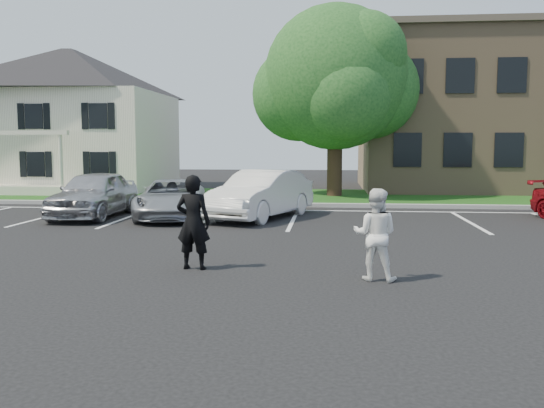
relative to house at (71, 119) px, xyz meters
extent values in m
plane|color=black|center=(13.00, -19.97, -3.83)|extent=(90.00, 90.00, 0.00)
cube|color=gray|center=(13.00, -7.97, -3.75)|extent=(40.00, 0.30, 0.15)
cube|color=#1B4A17|center=(13.00, -3.97, -3.79)|extent=(44.00, 8.00, 0.08)
cube|color=white|center=(4.60, -11.97, -3.82)|extent=(0.12, 5.20, 0.01)
cube|color=white|center=(7.40, -11.97, -3.82)|extent=(0.12, 5.20, 0.01)
cube|color=white|center=(10.20, -11.97, -3.82)|extent=(0.12, 5.20, 0.01)
cube|color=white|center=(13.00, -11.97, -3.82)|extent=(0.12, 5.20, 0.01)
cube|color=white|center=(15.80, -11.97, -3.82)|extent=(0.12, 5.20, 0.01)
cube|color=white|center=(18.60, -11.97, -3.82)|extent=(0.12, 5.20, 0.01)
cube|color=white|center=(14.40, -9.27, -3.82)|extent=(34.00, 0.12, 0.01)
cube|color=beige|center=(0.00, 0.03, -1.23)|extent=(10.00, 8.00, 5.20)
pyramid|color=black|center=(0.00, 0.03, 2.57)|extent=(10.30, 8.24, 2.40)
cube|color=beige|center=(0.00, -4.27, -3.58)|extent=(4.00, 1.60, 0.50)
cylinder|color=beige|center=(1.70, -4.87, -2.48)|extent=(0.18, 0.18, 2.70)
cube|color=beige|center=(0.00, -4.87, -0.83)|extent=(4.20, 0.25, 0.20)
cube|color=black|center=(0.00, -3.99, -2.33)|extent=(0.90, 0.06, 1.20)
cube|color=black|center=(0.00, -3.99, -0.03)|extent=(0.90, 0.06, 1.20)
cube|color=black|center=(-0.65, -3.99, -2.33)|extent=(0.32, 0.05, 1.25)
cube|color=black|center=(0.65, -3.99, -2.33)|extent=(0.32, 0.05, 1.25)
cube|color=black|center=(17.80, -3.00, -1.63)|extent=(1.30, 0.06, 1.60)
cube|color=black|center=(17.80, -3.00, 1.77)|extent=(1.30, 0.06, 1.60)
cube|color=black|center=(20.10, -3.00, -1.63)|extent=(1.30, 0.06, 1.60)
cube|color=black|center=(20.10, -3.00, 1.77)|extent=(1.30, 0.06, 1.60)
cube|color=black|center=(22.40, -3.00, -1.63)|extent=(1.30, 0.06, 1.60)
cube|color=black|center=(22.40, -3.00, 1.77)|extent=(1.30, 0.06, 1.60)
cylinder|color=black|center=(14.40, -3.64, -2.23)|extent=(0.70, 0.70, 3.20)
sphere|color=#17451A|center=(14.40, -3.64, 1.67)|extent=(6.60, 6.60, 6.60)
sphere|color=#17451A|center=(16.00, -2.94, 1.17)|extent=(4.60, 4.60, 4.60)
sphere|color=#17451A|center=(12.70, -3.24, 0.97)|extent=(4.40, 4.40, 4.40)
sphere|color=#17451A|center=(14.80, -5.14, 0.77)|extent=(4.00, 4.00, 4.00)
sphere|color=#17451A|center=(13.80, -2.04, 1.97)|extent=(4.20, 4.20, 4.20)
sphere|color=#17451A|center=(15.60, -4.54, 2.57)|extent=(3.80, 3.80, 3.80)
imported|color=black|center=(11.50, -19.59, -2.89)|extent=(0.72, 0.50, 1.88)
imported|color=white|center=(15.00, -20.16, -2.99)|extent=(0.93, 0.79, 1.68)
imported|color=#B1B1B6|center=(6.21, -11.85, -3.04)|extent=(1.87, 4.63, 1.58)
imported|color=#A3A5AA|center=(8.90, -11.89, -3.18)|extent=(2.97, 4.96, 1.29)
imported|color=white|center=(11.91, -11.63, -3.03)|extent=(3.36, 5.15, 1.60)
camera|label=1|loc=(14.16, -30.60, -1.36)|focal=38.00mm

